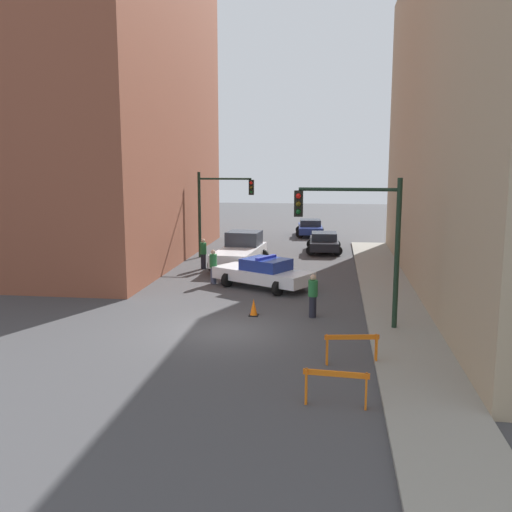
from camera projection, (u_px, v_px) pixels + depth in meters
The scene contains 15 objects.
ground_plane at pixel (224, 331), 19.89m from camera, with size 120.00×120.00×0.00m, color #424244.
sidewalk_right at pixel (406, 337), 19.05m from camera, with size 2.40×44.00×0.12m.
building_corner_left at pixel (66, 55), 33.19m from camera, with size 14.00×20.00×23.85m.
traffic_light_near at pixel (363, 230), 19.55m from camera, with size 3.64×0.35×5.20m.
traffic_light_far at pixel (217, 202), 34.40m from camera, with size 3.44×0.35×5.20m.
police_car at pixel (264, 273), 26.55m from camera, with size 5.00×3.94×1.52m.
white_truck at pixel (241, 251), 31.79m from camera, with size 2.92×5.54×1.90m.
parked_car_near at pixel (324, 242), 36.90m from camera, with size 2.38×4.36×1.31m.
parked_car_mid at pixel (310, 227), 44.85m from camera, with size 2.48×4.42×1.31m.
pedestrian_crossing at pixel (213, 266), 27.43m from camera, with size 0.49×0.49×1.66m.
pedestrian_corner at pixel (203, 253), 31.23m from camera, with size 0.47×0.47×1.66m.
pedestrian_sidewalk at pixel (313, 295), 21.55m from camera, with size 0.39×0.39×1.66m.
barrier_front at pixel (336, 382), 13.73m from camera, with size 1.60×0.27×0.90m.
barrier_mid at pixel (352, 344), 16.58m from camera, with size 1.59×0.40×0.90m.
traffic_cone at pixel (254, 308), 21.85m from camera, with size 0.36×0.36×0.66m.
Camera 1 is at (3.73, -18.84, 5.91)m, focal length 40.00 mm.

